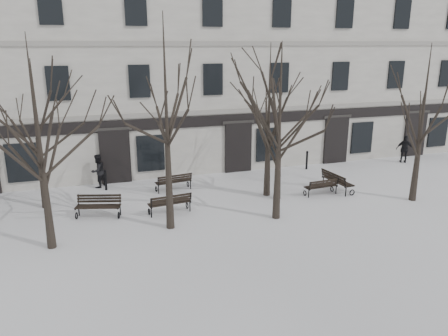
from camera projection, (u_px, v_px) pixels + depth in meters
name	position (u px, v px, depth m)	size (l,w,h in m)	color
ground	(222.00, 232.00, 17.56)	(100.00, 100.00, 0.00)	white
building	(161.00, 72.00, 27.91)	(40.40, 10.20, 11.40)	silver
tree_0	(39.00, 135.00, 15.07)	(4.79, 4.79, 6.85)	black
tree_1	(166.00, 99.00, 16.52)	(5.91, 5.91, 8.45)	black
tree_2	(280.00, 112.00, 17.71)	(5.19, 5.19, 7.41)	black
tree_3	(424.00, 105.00, 19.88)	(5.13, 5.13, 7.34)	black
tree_4	(33.00, 102.00, 18.87)	(5.45, 5.45, 7.79)	black
tree_5	(269.00, 103.00, 20.56)	(5.16, 5.16, 7.37)	black
tree_6	(280.00, 108.00, 20.09)	(5.00, 5.00, 7.14)	black
bench_1	(170.00, 203.00, 19.32)	(1.95, 0.91, 0.95)	black
bench_2	(322.00, 186.00, 21.71)	(1.75, 0.75, 0.86)	black
bench_3	(98.00, 205.00, 18.99)	(2.01, 1.18, 0.96)	black
bench_4	(174.00, 181.00, 22.34)	(1.90, 0.93, 0.92)	black
bench_5	(337.00, 181.00, 22.35)	(0.91, 2.02, 0.99)	black
bollard_a	(106.00, 179.00, 22.42)	(0.14, 0.14, 1.08)	black
bollard_b	(307.00, 159.00, 26.13)	(0.15, 0.15, 1.13)	black
pedestrian_b	(99.00, 187.00, 23.04)	(0.86, 0.67, 1.77)	black
pedestrian_c	(403.00, 162.00, 27.78)	(1.02, 0.43, 1.75)	black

